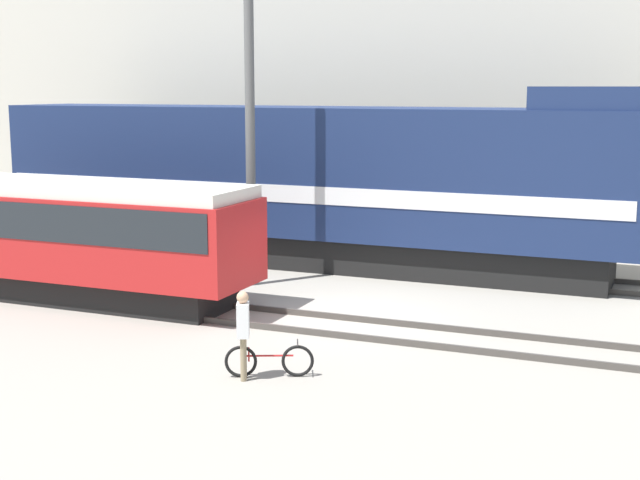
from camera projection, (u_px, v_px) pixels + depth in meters
ground_plane at (344, 316)px, 21.00m from camera, size 120.00×120.00×0.00m
track_near at (327, 324)px, 20.04m from camera, size 60.00×1.50×0.14m
track_far at (412, 270)px, 26.00m from camera, size 60.00×1.51×0.14m
building_backdrop at (475, 110)px, 32.06m from camera, size 47.12×6.00×9.02m
freight_locomotive at (308, 182)px, 26.85m from camera, size 19.64×3.04×5.36m
streetcar at (52, 231)px, 22.65m from camera, size 10.99×2.54×3.02m
bicycle at (269, 361)px, 16.58m from camera, size 1.54×0.80×0.67m
person at (243, 326)px, 16.31m from camera, size 0.35×0.42×1.67m
utility_pole_left at (250, 117)px, 23.61m from camera, size 0.26×0.26×9.11m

